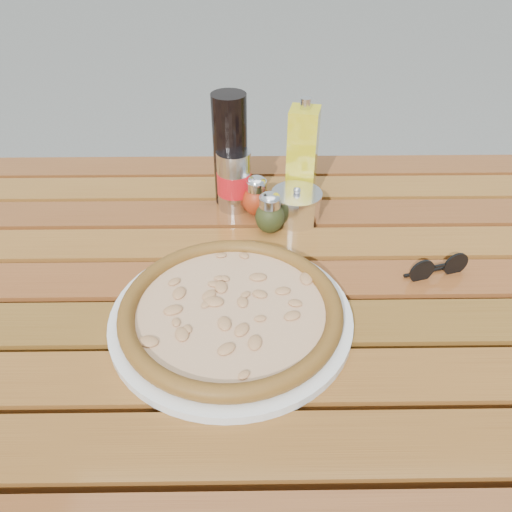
{
  "coord_description": "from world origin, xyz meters",
  "views": [
    {
      "loc": [
        -0.01,
        -0.63,
        1.28
      ],
      "look_at": [
        0.0,
        0.02,
        0.78
      ],
      "focal_mm": 35.0,
      "sensor_mm": 36.0,
      "label": 1
    }
  ],
  "objects_px": {
    "pepper_shaker": "(256,196)",
    "parmesan_tin": "(296,206)",
    "soda_can": "(234,181)",
    "oregano_shaker": "(270,213)",
    "dark_bottle": "(230,151)",
    "plate": "(231,317)",
    "pizza": "(231,309)",
    "sunglasses": "(438,268)",
    "table": "(256,311)",
    "olive_oil_cruet": "(302,155)"
  },
  "relations": [
    {
      "from": "table",
      "to": "pizza",
      "type": "bearing_deg",
      "value": -111.19
    },
    {
      "from": "dark_bottle",
      "to": "parmesan_tin",
      "type": "bearing_deg",
      "value": -30.54
    },
    {
      "from": "dark_bottle",
      "to": "sunglasses",
      "type": "relative_size",
      "value": 2.01
    },
    {
      "from": "soda_can",
      "to": "sunglasses",
      "type": "bearing_deg",
      "value": -33.12
    },
    {
      "from": "pepper_shaker",
      "to": "olive_oil_cruet",
      "type": "bearing_deg",
      "value": 32.1
    },
    {
      "from": "sunglasses",
      "to": "table",
      "type": "bearing_deg",
      "value": 164.31
    },
    {
      "from": "pepper_shaker",
      "to": "oregano_shaker",
      "type": "xyz_separation_m",
      "value": [
        0.02,
        -0.06,
        0.0
      ]
    },
    {
      "from": "plate",
      "to": "pizza",
      "type": "xyz_separation_m",
      "value": [
        0.0,
        -0.0,
        0.02
      ]
    },
    {
      "from": "table",
      "to": "soda_can",
      "type": "xyz_separation_m",
      "value": [
        -0.04,
        0.22,
        0.13
      ]
    },
    {
      "from": "dark_bottle",
      "to": "olive_oil_cruet",
      "type": "height_order",
      "value": "dark_bottle"
    },
    {
      "from": "table",
      "to": "parmesan_tin",
      "type": "bearing_deg",
      "value": 65.97
    },
    {
      "from": "plate",
      "to": "soda_can",
      "type": "distance_m",
      "value": 0.33
    },
    {
      "from": "olive_oil_cruet",
      "to": "sunglasses",
      "type": "relative_size",
      "value": 1.92
    },
    {
      "from": "plate",
      "to": "parmesan_tin",
      "type": "xyz_separation_m",
      "value": [
        0.12,
        0.28,
        0.02
      ]
    },
    {
      "from": "plate",
      "to": "pizza",
      "type": "height_order",
      "value": "pizza"
    },
    {
      "from": "pepper_shaker",
      "to": "soda_can",
      "type": "relative_size",
      "value": 0.68
    },
    {
      "from": "olive_oil_cruet",
      "to": "dark_bottle",
      "type": "bearing_deg",
      "value": -177.72
    },
    {
      "from": "dark_bottle",
      "to": "pepper_shaker",
      "type": "bearing_deg",
      "value": -46.1
    },
    {
      "from": "parmesan_tin",
      "to": "sunglasses",
      "type": "height_order",
      "value": "parmesan_tin"
    },
    {
      "from": "table",
      "to": "oregano_shaker",
      "type": "height_order",
      "value": "oregano_shaker"
    },
    {
      "from": "pizza",
      "to": "parmesan_tin",
      "type": "bearing_deg",
      "value": 66.98
    },
    {
      "from": "pepper_shaker",
      "to": "parmesan_tin",
      "type": "height_order",
      "value": "pepper_shaker"
    },
    {
      "from": "soda_can",
      "to": "table",
      "type": "bearing_deg",
      "value": -79.94
    },
    {
      "from": "table",
      "to": "pizza",
      "type": "xyz_separation_m",
      "value": [
        -0.04,
        -0.1,
        0.1
      ]
    },
    {
      "from": "sunglasses",
      "to": "parmesan_tin",
      "type": "bearing_deg",
      "value": 125.74
    },
    {
      "from": "oregano_shaker",
      "to": "soda_can",
      "type": "relative_size",
      "value": 0.68
    },
    {
      "from": "plate",
      "to": "pizza",
      "type": "relative_size",
      "value": 0.86
    },
    {
      "from": "pepper_shaker",
      "to": "olive_oil_cruet",
      "type": "distance_m",
      "value": 0.12
    },
    {
      "from": "dark_bottle",
      "to": "sunglasses",
      "type": "distance_m",
      "value": 0.44
    },
    {
      "from": "oregano_shaker",
      "to": "parmesan_tin",
      "type": "height_order",
      "value": "oregano_shaker"
    },
    {
      "from": "pizza",
      "to": "dark_bottle",
      "type": "height_order",
      "value": "dark_bottle"
    },
    {
      "from": "pepper_shaker",
      "to": "oregano_shaker",
      "type": "bearing_deg",
      "value": -68.43
    },
    {
      "from": "pepper_shaker",
      "to": "pizza",
      "type": "bearing_deg",
      "value": -97.89
    },
    {
      "from": "olive_oil_cruet",
      "to": "sunglasses",
      "type": "distance_m",
      "value": 0.34
    },
    {
      "from": "soda_can",
      "to": "pepper_shaker",
      "type": "bearing_deg",
      "value": -31.24
    },
    {
      "from": "table",
      "to": "olive_oil_cruet",
      "type": "height_order",
      "value": "olive_oil_cruet"
    },
    {
      "from": "pizza",
      "to": "soda_can",
      "type": "bearing_deg",
      "value": 90.25
    },
    {
      "from": "pizza",
      "to": "dark_bottle",
      "type": "distance_m",
      "value": 0.36
    },
    {
      "from": "oregano_shaker",
      "to": "dark_bottle",
      "type": "distance_m",
      "value": 0.15
    },
    {
      "from": "parmesan_tin",
      "to": "table",
      "type": "bearing_deg",
      "value": -114.03
    },
    {
      "from": "oregano_shaker",
      "to": "table",
      "type": "bearing_deg",
      "value": -101.06
    },
    {
      "from": "parmesan_tin",
      "to": "olive_oil_cruet",
      "type": "bearing_deg",
      "value": 79.32
    },
    {
      "from": "pepper_shaker",
      "to": "soda_can",
      "type": "height_order",
      "value": "soda_can"
    },
    {
      "from": "table",
      "to": "sunglasses",
      "type": "height_order",
      "value": "sunglasses"
    },
    {
      "from": "plate",
      "to": "olive_oil_cruet",
      "type": "xyz_separation_m",
      "value": [
        0.13,
        0.35,
        0.09
      ]
    },
    {
      "from": "table",
      "to": "parmesan_tin",
      "type": "distance_m",
      "value": 0.22
    },
    {
      "from": "pizza",
      "to": "dark_bottle",
      "type": "xyz_separation_m",
      "value": [
        -0.01,
        0.35,
        0.09
      ]
    },
    {
      "from": "soda_can",
      "to": "parmesan_tin",
      "type": "relative_size",
      "value": 0.96
    },
    {
      "from": "olive_oil_cruet",
      "to": "oregano_shaker",
      "type": "bearing_deg",
      "value": -119.48
    },
    {
      "from": "oregano_shaker",
      "to": "pepper_shaker",
      "type": "bearing_deg",
      "value": 111.57
    }
  ]
}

